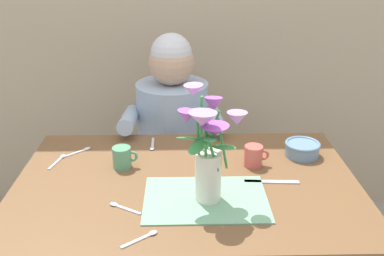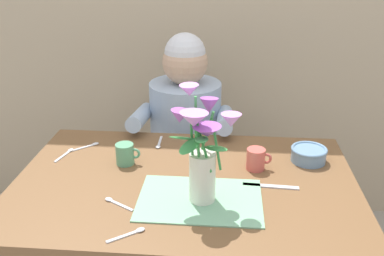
{
  "view_description": "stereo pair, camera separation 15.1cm",
  "coord_description": "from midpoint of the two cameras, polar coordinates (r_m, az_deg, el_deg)",
  "views": [
    {
      "loc": [
        -0.01,
        -1.33,
        1.52
      ],
      "look_at": [
        0.02,
        0.05,
        0.92
      ],
      "focal_mm": 41.01,
      "sensor_mm": 36.0,
      "label": 1
    },
    {
      "loc": [
        0.14,
        -1.33,
        1.52
      ],
      "look_at": [
        0.02,
        0.05,
        0.92
      ],
      "focal_mm": 41.01,
      "sensor_mm": 36.0,
      "label": 2
    }
  ],
  "objects": [
    {
      "name": "spoon_1",
      "position": [
        1.8,
        -7.57,
        -2.38
      ],
      "size": [
        0.02,
        0.12,
        0.01
      ],
      "color": "silver",
      "rests_on": "dining_table"
    },
    {
      "name": "seated_person",
      "position": [
        2.17,
        -4.47,
        -2.8
      ],
      "size": [
        0.45,
        0.47,
        1.14
      ],
      "rotation": [
        0.0,
        0.0,
        0.08
      ],
      "color": "#4C4C56",
      "rests_on": "ground_plane"
    },
    {
      "name": "dinner_knife",
      "position": [
        1.54,
        7.58,
        -7.03
      ],
      "size": [
        0.19,
        0.03,
        0.0
      ],
      "primitive_type": "cube",
      "rotation": [
        0.0,
        0.0,
        -0.06
      ],
      "color": "silver",
      "rests_on": "dining_table"
    },
    {
      "name": "flower_vase",
      "position": [
        1.34,
        -1.07,
        -2.6
      ],
      "size": [
        0.22,
        0.2,
        0.38
      ],
      "color": "silver",
      "rests_on": "dining_table"
    },
    {
      "name": "dining_table",
      "position": [
        1.6,
        -3.44,
        -9.96
      ],
      "size": [
        1.2,
        0.8,
        0.74
      ],
      "color": "brown",
      "rests_on": "ground_plane"
    },
    {
      "name": "ceramic_bowl",
      "position": [
        1.74,
        11.77,
        -2.68
      ],
      "size": [
        0.14,
        0.14,
        0.06
      ],
      "color": "#6689A8",
      "rests_on": "dining_table"
    },
    {
      "name": "spoon_4",
      "position": [
        1.43,
        -12.35,
        -10.05
      ],
      "size": [
        0.11,
        0.07,
        0.01
      ],
      "color": "silver",
      "rests_on": "dining_table"
    },
    {
      "name": "spoon_3",
      "position": [
        1.78,
        -19.23,
        -3.93
      ],
      "size": [
        0.04,
        0.12,
        0.01
      ],
      "color": "silver",
      "rests_on": "dining_table"
    },
    {
      "name": "spoon_0",
      "position": [
        1.82,
        -16.49,
        -2.9
      ],
      "size": [
        0.1,
        0.09,
        0.01
      ],
      "color": "silver",
      "rests_on": "dining_table"
    },
    {
      "name": "striped_placemat",
      "position": [
        1.44,
        -1.25,
        -9.29
      ],
      "size": [
        0.4,
        0.28,
        0.0
      ],
      "primitive_type": "cube",
      "color": "#7AB289",
      "rests_on": "dining_table"
    },
    {
      "name": "tea_cup",
      "position": [
        1.63,
        5.43,
        -3.71
      ],
      "size": [
        0.09,
        0.07,
        0.08
      ],
      "color": "#CC564C",
      "rests_on": "dining_table"
    },
    {
      "name": "ceramic_mug",
      "position": [
        1.64,
        -11.66,
        -3.83
      ],
      "size": [
        0.09,
        0.07,
        0.08
      ],
      "color": "#569970",
      "rests_on": "dining_table"
    },
    {
      "name": "spoon_2",
      "position": [
        1.29,
        -9.55,
        -13.86
      ],
      "size": [
        0.1,
        0.08,
        0.01
      ],
      "color": "silver",
      "rests_on": "dining_table"
    }
  ]
}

